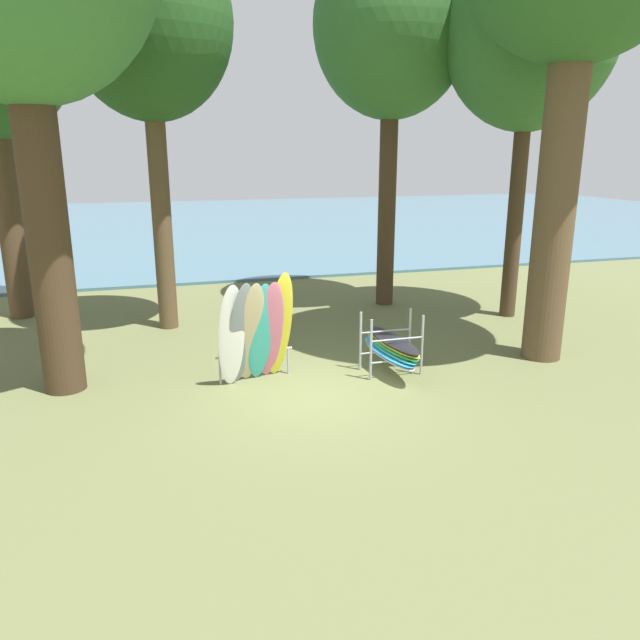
{
  "coord_description": "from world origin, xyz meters",
  "views": [
    {
      "loc": [
        -2.86,
        -10.25,
        4.39
      ],
      "look_at": [
        0.46,
        1.1,
        1.1
      ],
      "focal_mm": 34.02,
      "sensor_mm": 36.0,
      "label": 1
    }
  ],
  "objects_px": {
    "tree_mid_behind": "(531,30)",
    "tree_far_right_back": "(148,24)",
    "board_storage_rack": "(391,347)",
    "leaning_board_pile": "(256,332)",
    "tree_far_left_back": "(392,27)"
  },
  "relations": [
    {
      "from": "board_storage_rack",
      "to": "tree_far_left_back",
      "type": "bearing_deg",
      "value": 69.04
    },
    {
      "from": "tree_mid_behind",
      "to": "tree_far_left_back",
      "type": "distance_m",
      "value": 3.56
    },
    {
      "from": "tree_mid_behind",
      "to": "tree_far_right_back",
      "type": "relative_size",
      "value": 1.03
    },
    {
      "from": "tree_far_right_back",
      "to": "leaning_board_pile",
      "type": "distance_m",
      "value": 7.79
    },
    {
      "from": "tree_far_right_back",
      "to": "tree_mid_behind",
      "type": "bearing_deg",
      "value": -9.06
    },
    {
      "from": "tree_mid_behind",
      "to": "tree_far_left_back",
      "type": "bearing_deg",
      "value": 141.06
    },
    {
      "from": "leaning_board_pile",
      "to": "tree_far_right_back",
      "type": "bearing_deg",
      "value": 107.98
    },
    {
      "from": "tree_far_left_back",
      "to": "tree_far_right_back",
      "type": "distance_m",
      "value": 6.38
    },
    {
      "from": "board_storage_rack",
      "to": "leaning_board_pile",
      "type": "bearing_deg",
      "value": 176.24
    },
    {
      "from": "leaning_board_pile",
      "to": "tree_far_left_back",
      "type": "bearing_deg",
      "value": 47.7
    },
    {
      "from": "tree_far_left_back",
      "to": "tree_far_right_back",
      "type": "bearing_deg",
      "value": -172.93
    },
    {
      "from": "tree_mid_behind",
      "to": "board_storage_rack",
      "type": "height_order",
      "value": "tree_mid_behind"
    },
    {
      "from": "tree_far_left_back",
      "to": "board_storage_rack",
      "type": "xyz_separation_m",
      "value": [
        -2.11,
        -5.51,
        -7.04
      ]
    },
    {
      "from": "tree_mid_behind",
      "to": "leaning_board_pile",
      "type": "xyz_separation_m",
      "value": [
        -7.61,
        -3.09,
        -6.25
      ]
    },
    {
      "from": "tree_mid_behind",
      "to": "tree_far_left_back",
      "type": "height_order",
      "value": "tree_far_left_back"
    }
  ]
}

